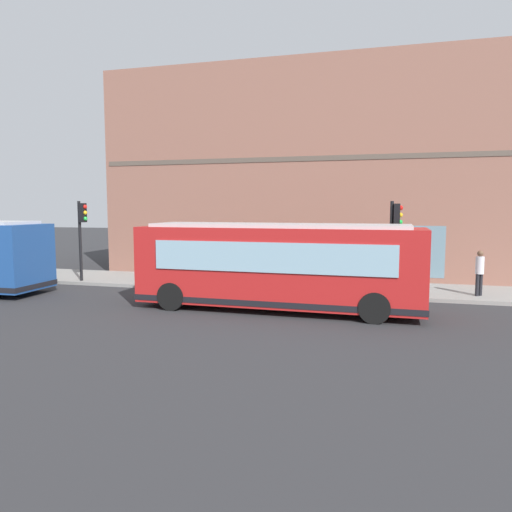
{
  "coord_description": "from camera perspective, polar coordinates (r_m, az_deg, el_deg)",
  "views": [
    {
      "loc": [
        -16.67,
        -4.54,
        3.63
      ],
      "look_at": [
        2.31,
        0.63,
        1.64
      ],
      "focal_mm": 33.58,
      "sensor_mm": 36.0,
      "label": 1
    }
  ],
  "objects": [
    {
      "name": "pedestrian_by_light_pole",
      "position": [
        21.22,
        9.77,
        -1.06
      ],
      "size": [
        0.32,
        0.32,
        1.71
      ],
      "color": "black",
      "rests_on": "sidewalk_curb"
    },
    {
      "name": "traffic_light_down_block",
      "position": [
        24.13,
        -20.03,
        3.45
      ],
      "size": [
        0.32,
        0.49,
        3.79
      ],
      "color": "black",
      "rests_on": "sidewalk_curb"
    },
    {
      "name": "city_bus_nearside",
      "position": [
        16.97,
        2.58,
        -1.26
      ],
      "size": [
        2.74,
        10.08,
        3.07
      ],
      "color": "red",
      "rests_on": "ground"
    },
    {
      "name": "pedestrian_near_hydrant",
      "position": [
        24.39,
        -5.63,
        -0.29
      ],
      "size": [
        0.32,
        0.32,
        1.6
      ],
      "color": "#8C3F8C",
      "rests_on": "sidewalk_curb"
    },
    {
      "name": "newspaper_vending_box",
      "position": [
        21.82,
        7.23,
        -2.24
      ],
      "size": [
        0.44,
        0.42,
        0.9
      ],
      "color": "#197233",
      "rests_on": "sidewalk_curb"
    },
    {
      "name": "pedestrian_walking_along_curb",
      "position": [
        23.89,
        -9.96,
        -0.22
      ],
      "size": [
        0.32,
        0.32,
        1.76
      ],
      "color": "#99994C",
      "rests_on": "sidewalk_curb"
    },
    {
      "name": "traffic_light_near_corner",
      "position": [
        19.76,
        16.19,
        3.02
      ],
      "size": [
        0.32,
        0.49,
        3.74
      ],
      "color": "black",
      "rests_on": "sidewalk_curb"
    },
    {
      "name": "building_corner",
      "position": [
        28.42,
        6.1,
        9.39
      ],
      "size": [
        9.55,
        20.49,
        10.89
      ],
      "color": "#8C5B4C",
      "rests_on": "ground"
    },
    {
      "name": "pedestrian_near_building_entrance",
      "position": [
        20.84,
        25.09,
        -1.48
      ],
      "size": [
        0.32,
        0.32,
        1.8
      ],
      "color": "black",
      "rests_on": "sidewalk_curb"
    },
    {
      "name": "sidewalk_curb",
      "position": [
        22.03,
        3.15,
        -3.52
      ],
      "size": [
        3.97,
        40.0,
        0.15
      ],
      "primitive_type": "cube",
      "color": "gray",
      "rests_on": "ground"
    },
    {
      "name": "fire_hydrant",
      "position": [
        22.36,
        0.91,
        -2.24
      ],
      "size": [
        0.35,
        0.35,
        0.74
      ],
      "color": "gold",
      "rests_on": "sidewalk_curb"
    },
    {
      "name": "ground",
      "position": [
        17.65,
        0.01,
        -6.09
      ],
      "size": [
        120.0,
        120.0,
        0.0
      ],
      "primitive_type": "plane",
      "color": "#2D2D30"
    }
  ]
}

